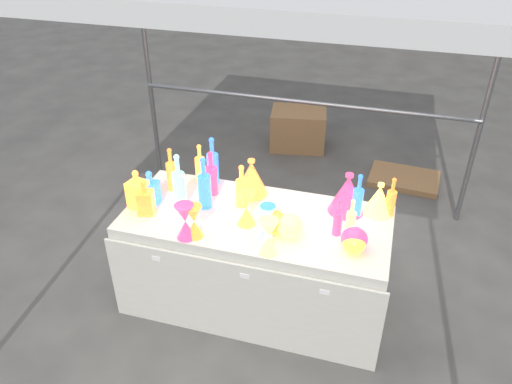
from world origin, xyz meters
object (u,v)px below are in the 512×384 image
(bottle_0, at_px, (200,163))
(lampshade_0, at_px, (251,177))
(display_table, at_px, (256,261))
(decanter_0, at_px, (137,189))
(globe_0, at_px, (354,244))
(cardboard_box_closed, at_px, (298,129))
(hourglass_0, at_px, (194,221))

(bottle_0, xyz_separation_m, lampshade_0, (0.42, -0.07, -0.01))
(display_table, height_order, decanter_0, decanter_0)
(globe_0, bearing_deg, cardboard_box_closed, 108.37)
(display_table, xyz_separation_m, decanter_0, (-0.81, -0.10, 0.52))
(decanter_0, bearing_deg, display_table, 18.88)
(display_table, distance_m, lampshade_0, 0.60)
(cardboard_box_closed, xyz_separation_m, globe_0, (0.90, -2.72, 0.58))
(decanter_0, bearing_deg, bottle_0, 70.83)
(cardboard_box_closed, bearing_deg, decanter_0, -111.90)
(cardboard_box_closed, distance_m, lampshade_0, 2.35)
(bottle_0, xyz_separation_m, decanter_0, (-0.28, -0.45, -0.00))
(globe_0, bearing_deg, decanter_0, 176.90)
(cardboard_box_closed, relative_size, lampshade_0, 2.23)
(display_table, distance_m, hourglass_0, 0.66)
(bottle_0, bearing_deg, lampshade_0, -9.46)
(cardboard_box_closed, bearing_deg, bottle_0, -107.42)
(decanter_0, relative_size, globe_0, 1.98)
(cardboard_box_closed, distance_m, bottle_0, 2.30)
(globe_0, bearing_deg, lampshade_0, 149.50)
(decanter_0, xyz_separation_m, globe_0, (1.49, -0.08, -0.09))
(bottle_0, distance_m, globe_0, 1.33)
(hourglass_0, bearing_deg, lampshade_0, 71.10)
(bottle_0, xyz_separation_m, hourglass_0, (0.22, -0.66, -0.04))
(cardboard_box_closed, distance_m, hourglass_0, 2.91)
(globe_0, relative_size, lampshade_0, 0.53)
(bottle_0, bearing_deg, hourglass_0, -71.67)
(globe_0, bearing_deg, hourglass_0, -172.87)
(decanter_0, distance_m, hourglass_0, 0.54)
(hourglass_0, relative_size, lampshade_0, 0.82)
(cardboard_box_closed, relative_size, globe_0, 4.21)
(display_table, xyz_separation_m, cardboard_box_closed, (-0.23, 2.54, -0.15))
(decanter_0, bearing_deg, cardboard_box_closed, 89.69)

